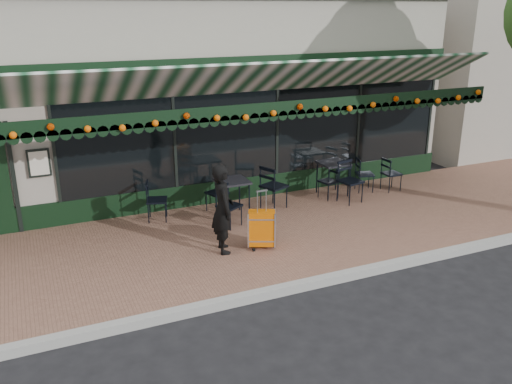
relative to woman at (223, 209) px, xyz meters
name	(u,v)px	position (x,y,z in m)	size (l,w,h in m)	color
ground	(305,286)	(0.85, -1.52, -0.96)	(80.00, 80.00, 0.00)	black
sidewalk	(256,237)	(0.85, 0.48, -0.89)	(18.00, 4.00, 0.15)	brown
curb	(307,284)	(0.85, -1.60, -0.89)	(18.00, 0.16, 0.15)	#9E9E99
restaurant_building	(170,86)	(0.85, 6.31, 1.31)	(12.00, 9.60, 4.50)	#A2998C
neighbor_building_right	(512,62)	(13.85, 6.48, 1.44)	(12.00, 8.00, 4.80)	gray
woman	(223,209)	(0.00, 0.00, 0.00)	(0.59, 0.39, 1.63)	black
suitcase	(262,229)	(0.69, -0.15, -0.44)	(0.55, 0.44, 1.10)	#DB6106
cafe_table_a	(333,166)	(3.42, 1.87, -0.11)	(0.64, 0.64, 0.78)	black
cafe_table_b	(232,184)	(0.78, 1.53, -0.10)	(0.64, 0.64, 0.79)	black
chair_a_left	(329,182)	(3.21, 1.69, -0.42)	(0.39, 0.39, 0.79)	black
chair_a_right	(365,174)	(4.26, 1.78, -0.40)	(0.41, 0.41, 0.82)	black
chair_a_front	(350,182)	(3.52, 1.27, -0.34)	(0.48, 0.48, 0.95)	black
chair_a_extra	(391,174)	(4.88, 1.57, -0.41)	(0.41, 0.41, 0.81)	black
chair_b_left	(217,193)	(0.59, 1.93, -0.41)	(0.41, 0.41, 0.82)	black
chair_b_right	(274,187)	(1.78, 1.61, -0.32)	(0.49, 0.49, 0.99)	black
chair_b_front	(229,206)	(0.52, 1.05, -0.39)	(0.42, 0.42, 0.85)	black
chair_solo	(157,201)	(-0.72, 1.95, -0.39)	(0.42, 0.42, 0.85)	black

